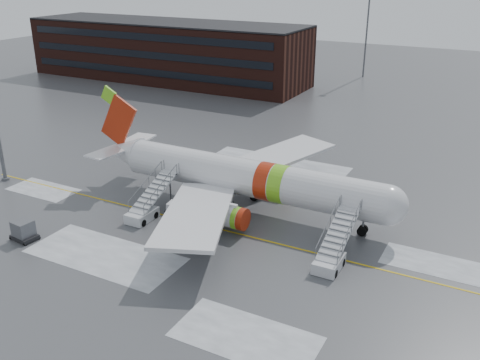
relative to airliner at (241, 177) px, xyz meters
The scene contains 8 objects.
ground 5.51m from the airliner, 89.40° to the right, with size 260.00×260.00×0.00m, color #494C4F.
airliner is the anchor object (origin of this frame).
airstair_fwd 13.99m from the airliner, 28.28° to the right, with size 2.05×7.70×3.48m.
airstair_aft 10.06m from the airliner, 138.08° to the right, with size 2.05×7.70×3.48m.
pushback_tug 7.27m from the airliner, 132.93° to the right, with size 2.83×2.28×1.51m.
uld_container 21.39m from the airliner, 132.88° to the right, with size 2.47×1.92×1.88m.
terminal_building 67.78m from the airliner, 131.59° to the left, with size 62.00×16.11×12.30m.
light_mast_far_n 74.83m from the airliner, 96.16° to the left, with size 1.20×1.20×24.25m.
Camera 1 is at (23.63, -40.56, 23.87)m, focal length 40.00 mm.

